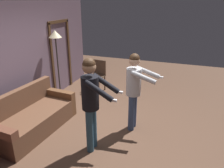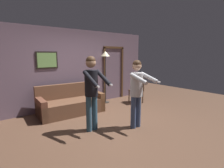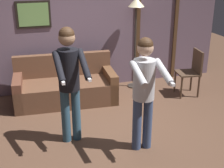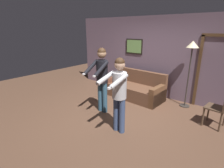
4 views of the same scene
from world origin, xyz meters
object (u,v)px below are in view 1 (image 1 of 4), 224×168
object	(u,v)px
person_standing_left	(91,97)
dining_chair_distant	(98,74)
couch	(32,118)
torchiere_lamp	(56,43)
person_standing_right	(134,85)

from	to	relation	value
person_standing_left	dining_chair_distant	size ratio (longest dim) A/B	1.88
couch	torchiere_lamp	xyz separation A→B (m)	(1.55, 0.31, 1.30)
torchiere_lamp	dining_chair_distant	size ratio (longest dim) A/B	2.03
torchiere_lamp	person_standing_right	size ratio (longest dim) A/B	1.15
person_standing_left	person_standing_right	size ratio (longest dim) A/B	1.06
torchiere_lamp	dining_chair_distant	bearing A→B (deg)	-38.12
couch	dining_chair_distant	world-z (taller)	dining_chair_distant
person_standing_right	dining_chair_distant	bearing A→B (deg)	42.35
dining_chair_distant	person_standing_left	bearing A→B (deg)	-158.61
dining_chair_distant	torchiere_lamp	bearing A→B (deg)	141.88
person_standing_left	dining_chair_distant	xyz separation A→B (m)	(2.64, 1.03, -0.53)
person_standing_right	dining_chair_distant	size ratio (longest dim) A/B	1.78
person_standing_left	torchiere_lamp	bearing A→B (deg)	46.29
couch	torchiere_lamp	distance (m)	2.04
torchiere_lamp	person_standing_left	distance (m)	2.51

